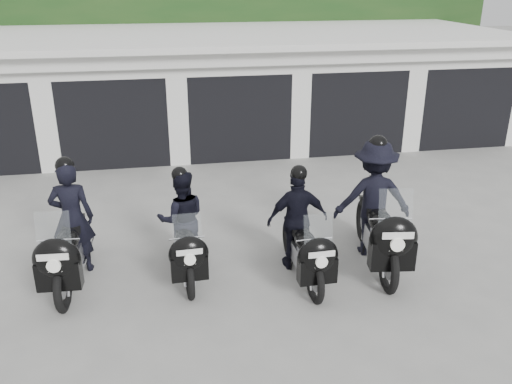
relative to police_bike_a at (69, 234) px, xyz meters
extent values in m
plane|color=#969590|center=(3.49, -0.16, -0.79)|extent=(80.00, 80.00, 0.00)
cube|color=silver|center=(3.49, 8.34, 0.61)|extent=(16.00, 6.00, 2.80)
cube|color=silver|center=(3.49, 8.14, 2.09)|extent=(16.40, 6.80, 0.16)
cube|color=silver|center=(3.49, 5.09, 1.86)|extent=(16.40, 0.12, 0.40)
cube|color=black|center=(3.49, 5.32, -0.67)|extent=(16.00, 0.06, 0.24)
cube|color=silver|center=(-1.16, 5.49, 0.61)|extent=(0.50, 0.50, 2.80)
cube|color=black|center=(0.39, 6.54, 0.31)|extent=(2.60, 2.60, 2.20)
cube|color=silver|center=(0.39, 5.49, 1.71)|extent=(2.60, 0.50, 0.60)
cube|color=silver|center=(1.94, 5.49, 0.61)|extent=(0.50, 0.50, 2.80)
cube|color=black|center=(3.49, 6.54, 0.31)|extent=(2.60, 2.60, 2.20)
cube|color=silver|center=(3.49, 5.49, 1.71)|extent=(2.60, 0.50, 0.60)
cube|color=silver|center=(5.04, 5.49, 0.61)|extent=(0.50, 0.50, 2.80)
cube|color=black|center=(6.59, 6.54, 0.31)|extent=(2.60, 2.60, 2.20)
cube|color=silver|center=(6.59, 5.49, 1.71)|extent=(2.60, 0.50, 0.60)
cube|color=silver|center=(8.14, 5.49, 0.61)|extent=(0.50, 0.50, 2.80)
cube|color=black|center=(9.69, 6.54, 0.31)|extent=(2.60, 2.60, 2.20)
cube|color=silver|center=(9.69, 5.49, 1.71)|extent=(2.60, 0.50, 0.60)
cube|color=#183B15|center=(3.49, 12.34, 1.36)|extent=(20.00, 2.00, 4.30)
cylinder|color=black|center=(-3.01, 13.84, 0.86)|extent=(0.24, 0.24, 3.30)
cylinder|color=black|center=(6.49, 13.84, 0.86)|extent=(0.24, 0.24, 3.30)
cylinder|color=black|center=(10.99, 13.84, 0.86)|extent=(0.24, 0.24, 3.30)
torus|color=black|center=(-0.05, -0.76, -0.46)|extent=(0.16, 0.78, 0.77)
torus|color=black|center=(0.05, 0.76, -0.46)|extent=(0.16, 0.78, 0.77)
cube|color=#ABAAB0|center=(0.00, 0.02, -0.39)|extent=(0.31, 0.60, 0.34)
cube|color=black|center=(0.00, 0.00, -0.56)|extent=(0.17, 1.37, 0.06)
ellipsoid|color=black|center=(-0.01, -0.16, -0.03)|extent=(0.38, 0.63, 0.30)
cube|color=black|center=(0.02, 0.29, -0.01)|extent=(0.31, 0.60, 0.11)
ellipsoid|color=black|center=(-0.05, -0.84, 0.03)|extent=(0.68, 0.39, 0.63)
cube|color=black|center=(-0.05, -0.84, -0.21)|extent=(0.62, 0.27, 0.42)
cube|color=#B2BFC6|center=(-0.05, -0.81, 0.45)|extent=(0.47, 0.15, 0.54)
cylinder|color=silver|center=(-0.04, -0.63, 0.22)|extent=(0.59, 0.07, 0.03)
cube|color=white|center=(-0.06, -1.02, 0.16)|extent=(0.42, 0.04, 0.09)
cube|color=white|center=(-0.06, -0.99, -0.03)|extent=(0.19, 0.03, 0.11)
imported|color=black|center=(0.02, 0.31, 0.13)|extent=(0.70, 0.48, 1.85)
sphere|color=black|center=(0.02, 0.31, 1.00)|extent=(0.28, 0.28, 0.28)
torus|color=black|center=(1.77, -0.78, -0.50)|extent=(0.13, 0.69, 0.68)
torus|color=black|center=(1.72, 0.57, -0.50)|extent=(0.13, 0.69, 0.68)
cube|color=#ABAAB0|center=(1.74, -0.08, -0.44)|extent=(0.26, 0.52, 0.30)
cube|color=black|center=(1.74, -0.10, -0.59)|extent=(0.12, 1.22, 0.06)
ellipsoid|color=black|center=(1.75, -0.24, -0.12)|extent=(0.32, 0.55, 0.27)
cube|color=black|center=(1.73, 0.16, -0.10)|extent=(0.26, 0.52, 0.09)
ellipsoid|color=black|center=(1.77, -0.85, -0.06)|extent=(0.60, 0.33, 0.56)
cube|color=black|center=(1.77, -0.85, -0.28)|extent=(0.55, 0.23, 0.37)
cube|color=#B2BFC6|center=(1.77, -0.82, 0.31)|extent=(0.41, 0.12, 0.48)
cylinder|color=silver|center=(1.76, -0.66, 0.11)|extent=(0.52, 0.05, 0.03)
cube|color=white|center=(1.77, -1.01, 0.05)|extent=(0.37, 0.03, 0.08)
cube|color=white|center=(1.77, -0.98, -0.12)|extent=(0.17, 0.02, 0.09)
imported|color=black|center=(1.73, 0.18, 0.03)|extent=(0.82, 0.65, 1.64)
sphere|color=black|center=(1.73, 0.18, 0.80)|extent=(0.25, 0.25, 0.25)
torus|color=black|center=(3.58, -1.21, -0.49)|extent=(0.13, 0.71, 0.70)
torus|color=black|center=(3.54, 0.17, -0.49)|extent=(0.13, 0.71, 0.70)
cube|color=#ABAAB0|center=(3.55, -0.50, -0.43)|extent=(0.27, 0.54, 0.31)
cube|color=black|center=(3.56, -0.52, -0.58)|extent=(0.11, 1.25, 0.06)
ellipsoid|color=black|center=(3.56, -0.66, -0.10)|extent=(0.33, 0.56, 0.28)
cube|color=black|center=(3.55, -0.25, -0.08)|extent=(0.27, 0.54, 0.10)
ellipsoid|color=black|center=(3.58, -1.29, -0.04)|extent=(0.62, 0.33, 0.58)
cube|color=black|center=(3.58, -1.29, -0.26)|extent=(0.56, 0.23, 0.39)
cube|color=#B2BFC6|center=(3.58, -1.26, 0.35)|extent=(0.43, 0.12, 0.49)
cylinder|color=silver|center=(3.57, -1.10, 0.13)|extent=(0.54, 0.04, 0.03)
cube|color=white|center=(3.58, -1.45, 0.08)|extent=(0.39, 0.03, 0.09)
cube|color=white|center=(3.58, -1.42, -0.10)|extent=(0.17, 0.02, 0.10)
imported|color=black|center=(3.55, -0.23, 0.05)|extent=(1.01, 0.59, 1.69)
sphere|color=black|center=(3.55, -0.23, 0.85)|extent=(0.26, 0.26, 0.26)
torus|color=black|center=(4.76, -1.12, -0.44)|extent=(0.24, 0.85, 0.84)
torus|color=black|center=(4.99, 0.51, -0.44)|extent=(0.24, 0.85, 0.84)
cube|color=#ABAAB0|center=(4.88, -0.28, -0.36)|extent=(0.38, 0.66, 0.37)
cube|color=black|center=(4.87, -0.30, -0.54)|extent=(0.30, 1.49, 0.07)
ellipsoid|color=black|center=(4.85, -0.47, 0.03)|extent=(0.46, 0.70, 0.33)
cube|color=black|center=(4.92, 0.01, 0.06)|extent=(0.38, 0.66, 0.11)
ellipsoid|color=black|center=(4.75, -1.21, 0.10)|extent=(0.77, 0.47, 0.69)
cube|color=black|center=(4.75, -1.21, -0.16)|extent=(0.69, 0.34, 0.46)
cube|color=#B2BFC6|center=(4.75, -1.18, 0.56)|extent=(0.52, 0.20, 0.58)
cylinder|color=silver|center=(4.78, -0.98, 0.31)|extent=(0.64, 0.12, 0.03)
cube|color=white|center=(4.72, -1.40, 0.24)|extent=(0.46, 0.08, 0.10)
cube|color=white|center=(4.73, -1.37, 0.03)|extent=(0.21, 0.05, 0.11)
imported|color=black|center=(4.92, 0.04, 0.21)|extent=(1.38, 0.84, 2.01)
sphere|color=black|center=(4.92, 0.04, 1.16)|extent=(0.31, 0.31, 0.31)
camera|label=1|loc=(1.48, -7.84, 3.70)|focal=38.00mm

